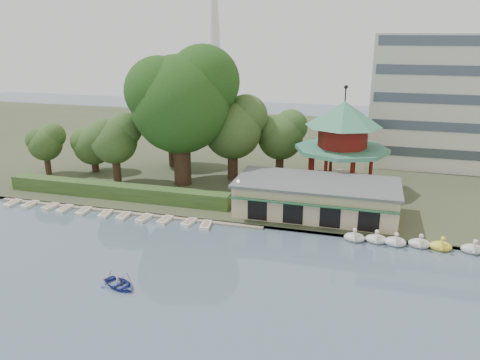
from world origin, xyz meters
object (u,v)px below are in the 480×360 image
at_px(pavilion, 343,137).
at_px(rowboat_with_passengers, 119,282).
at_px(dock, 126,211).
at_px(boathouse, 316,197).
at_px(big_tree, 182,97).

relative_size(pavilion, rowboat_with_passengers, 2.43).
distance_m(dock, rowboat_with_passengers, 17.47).
bearing_deg(boathouse, big_tree, 161.67).
bearing_deg(pavilion, big_tree, -169.69).
height_order(dock, pavilion, pavilion).
distance_m(pavilion, rowboat_with_passengers, 35.01).
bearing_deg(pavilion, dock, -148.34).
height_order(pavilion, rowboat_with_passengers, pavilion).
bearing_deg(dock, pavilion, 31.66).
bearing_deg(boathouse, pavilion, 78.72).
relative_size(dock, pavilion, 2.52).
bearing_deg(boathouse, rowboat_with_passengers, -124.63).
bearing_deg(big_tree, pavilion, 10.31).
xyz_separation_m(pavilion, rowboat_with_passengers, (-16.02, -30.33, -7.01)).
bearing_deg(rowboat_with_passengers, boathouse, 55.37).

